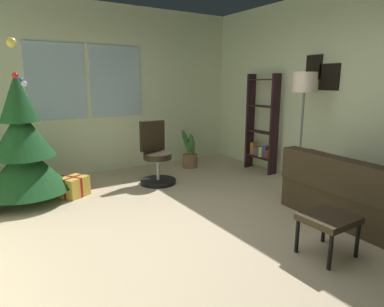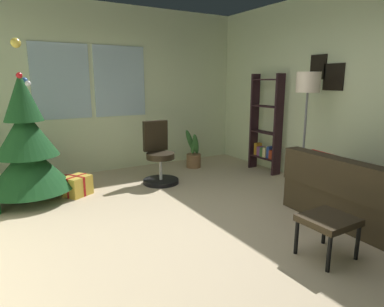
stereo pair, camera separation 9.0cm
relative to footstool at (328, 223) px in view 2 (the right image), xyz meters
The scene contains 11 objects.
ground_plane 1.26m from the footstool, 123.52° to the left, with size 4.89×5.97×0.10m, color #CBB492.
wall_back_with_windows 4.24m from the footstool, 99.57° to the left, with size 4.89×0.12×2.86m.
wall_right_with_frames 2.36m from the footstool, 28.72° to the left, with size 0.12×5.97×2.86m.
footstool is the anchor object (origin of this frame).
holiday_tree 3.72m from the footstool, 125.99° to the left, with size 1.09×1.09×2.10m.
gift_box_red 3.76m from the footstool, 118.85° to the left, with size 0.43×0.43×0.21m.
gift_box_gold 3.32m from the footstool, 118.89° to the left, with size 0.43×0.41×0.28m.
office_chair 2.88m from the footstool, 96.79° to the left, with size 0.56×0.56×0.98m.
bookshelf 2.99m from the footstool, 58.13° to the left, with size 0.18×0.64×1.71m.
floor_lamp 2.26m from the footstool, 47.75° to the left, with size 0.33×0.33×1.71m.
potted_plant 3.48m from the footstool, 79.61° to the left, with size 0.29×0.43×0.70m.
Camera 2 is at (-1.81, -2.76, 1.59)m, focal length 30.86 mm.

